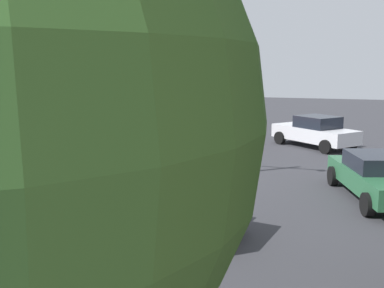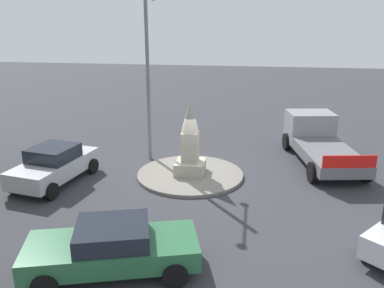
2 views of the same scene
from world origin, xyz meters
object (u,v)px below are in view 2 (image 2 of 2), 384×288
Objects in this scene: streetlamp at (147,58)px; car_silver_parked_left at (54,165)px; car_green_parked_right at (112,247)px; monument at (190,143)px; truck_grey_approaching at (318,140)px.

streetlamp is 5.99m from car_silver_parked_left.
monument is at bearing 172.04° from car_green_parked_right.
monument is 5.52m from car_silver_parked_left.
monument is at bearing 50.51° from streetlamp.
streetlamp is 8.72m from truck_grey_approaching.
truck_grey_approaching reaches higher than car_green_parked_right.
car_green_parked_right is 0.78× the size of truck_grey_approaching.
car_silver_parked_left is (3.31, -3.08, -3.94)m from streetlamp.
car_green_parked_right is (6.79, -0.95, -0.75)m from monument.
monument is 0.53× the size of truck_grey_approaching.
monument reaches higher than truck_grey_approaching.
monument is 6.89m from car_green_parked_right.
streetlamp is at bearing -171.84° from car_green_parked_right.
monument is at bearing -61.39° from truck_grey_approaching.
car_silver_parked_left is at bearing -42.97° from streetlamp.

